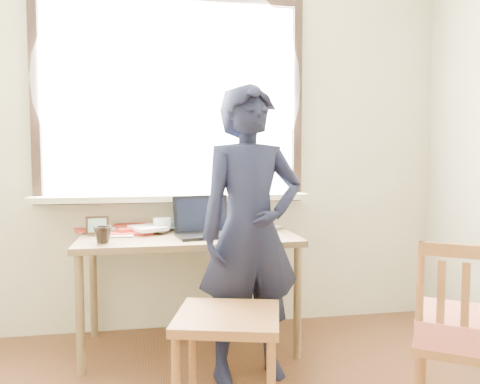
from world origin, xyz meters
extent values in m
cube|color=beige|center=(0.00, 2.00, 1.30)|extent=(3.50, 0.02, 2.60)
cube|color=white|center=(-0.20, 1.99, 1.60)|extent=(1.70, 0.01, 1.30)
cube|color=black|center=(-0.20, 1.97, 0.92)|extent=(1.82, 0.06, 0.06)
cube|color=black|center=(-1.08, 1.97, 1.60)|extent=(0.06, 0.06, 1.30)
cube|color=black|center=(0.68, 1.97, 1.60)|extent=(0.06, 0.06, 1.30)
cube|color=beige|center=(-0.20, 1.90, 0.93)|extent=(1.85, 0.20, 0.04)
cube|color=white|center=(-0.20, 1.91, 1.70)|extent=(1.95, 0.02, 1.65)
cube|color=brown|center=(-0.12, 1.63, 0.70)|extent=(1.34, 0.67, 0.04)
cylinder|color=brown|center=(-0.74, 1.34, 0.34)|extent=(0.05, 0.05, 0.68)
cylinder|color=brown|center=(-0.74, 1.92, 0.34)|extent=(0.05, 0.05, 0.68)
cylinder|color=brown|center=(0.50, 1.34, 0.34)|extent=(0.05, 0.05, 0.68)
cylinder|color=brown|center=(0.50, 1.92, 0.34)|extent=(0.05, 0.05, 0.68)
cube|color=black|center=(-0.02, 1.55, 0.73)|extent=(0.39, 0.31, 0.02)
cube|color=black|center=(-0.04, 1.67, 0.84)|extent=(0.36, 0.13, 0.24)
cube|color=black|center=(-0.04, 1.67, 0.84)|extent=(0.32, 0.11, 0.19)
cube|color=black|center=(-0.01, 1.54, 0.73)|extent=(0.33, 0.20, 0.00)
imported|color=white|center=(-0.28, 1.78, 0.76)|extent=(0.14, 0.14, 0.10)
imported|color=black|center=(-0.62, 1.45, 0.76)|extent=(0.11, 0.11, 0.10)
ellipsoid|color=black|center=(0.34, 1.53, 0.73)|extent=(0.08, 0.06, 0.03)
cube|color=white|center=(-0.49, 1.77, 0.72)|extent=(0.29, 0.27, 0.02)
cube|color=white|center=(-0.38, 1.83, 0.73)|extent=(0.31, 0.33, 0.02)
cube|color=gold|center=(-0.23, 1.70, 0.73)|extent=(0.29, 0.33, 0.02)
cube|color=teal|center=(-0.62, 1.80, 0.74)|extent=(0.35, 0.35, 0.02)
cube|color=white|center=(-0.17, 1.78, 0.74)|extent=(0.29, 0.29, 0.01)
cube|color=white|center=(-0.56, 1.74, 0.74)|extent=(0.38, 0.36, 0.01)
cube|color=white|center=(-0.64, 1.83, 0.75)|extent=(0.35, 0.31, 0.02)
imported|color=white|center=(-0.49, 1.84, 0.73)|extent=(0.33, 0.35, 0.03)
imported|color=white|center=(0.30, 1.83, 0.73)|extent=(0.33, 0.33, 0.02)
cube|color=black|center=(-0.68, 1.73, 0.77)|extent=(0.14, 0.03, 0.11)
cube|color=#4D7E38|center=(-0.68, 1.73, 0.77)|extent=(0.11, 0.02, 0.08)
cube|color=#9C6433|center=(0.00, 0.81, 0.46)|extent=(0.57, 0.56, 0.04)
cylinder|color=#9C6433|center=(-0.15, 1.05, 0.22)|extent=(0.04, 0.04, 0.44)
cylinder|color=#9C6433|center=(0.25, 0.95, 0.22)|extent=(0.04, 0.04, 0.44)
cube|color=#9C6433|center=(1.00, 0.51, 0.39)|extent=(0.54, 0.54, 0.04)
cylinder|color=#9C6433|center=(0.95, 0.74, 0.18)|extent=(0.03, 0.03, 0.37)
cylinder|color=#9C6433|center=(0.76, 0.47, 0.63)|extent=(0.03, 0.03, 0.45)
cube|color=#9C6433|center=(0.90, 0.37, 0.83)|extent=(0.31, 0.24, 0.05)
cube|color=#9C6433|center=(0.90, 0.37, 0.60)|extent=(0.04, 0.03, 0.36)
cube|color=#9C6433|center=(0.82, 0.42, 0.60)|extent=(0.04, 0.03, 0.36)
cube|color=red|center=(1.00, 0.51, 0.46)|extent=(0.53, 0.53, 0.12)
imported|color=black|center=(0.18, 1.16, 0.80)|extent=(0.63, 0.46, 1.59)
camera|label=1|loc=(-0.33, -1.28, 1.20)|focal=35.00mm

